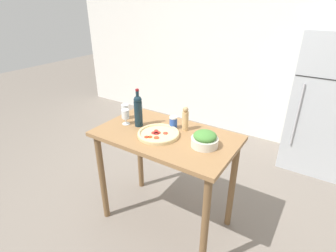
{
  "coord_description": "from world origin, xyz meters",
  "views": [
    {
      "loc": [
        1.04,
        -1.57,
        1.92
      ],
      "look_at": [
        0.0,
        0.03,
        0.99
      ],
      "focal_mm": 28.0,
      "sensor_mm": 36.0,
      "label": 1
    }
  ],
  "objects_px": {
    "refrigerator": "(329,104)",
    "pepper_mill": "(185,119)",
    "wine_bottle": "(138,110)",
    "salad_bowl": "(205,139)",
    "wine_glass_near": "(125,115)",
    "salt_canister": "(173,123)",
    "homemade_pizza": "(158,134)",
    "wine_glass_far": "(125,109)"
  },
  "relations": [
    {
      "from": "wine_bottle",
      "to": "wine_glass_near",
      "type": "xyz_separation_m",
      "value": [
        -0.12,
        -0.03,
        -0.06
      ]
    },
    {
      "from": "refrigerator",
      "to": "wine_glass_near",
      "type": "relative_size",
      "value": 12.17
    },
    {
      "from": "wine_bottle",
      "to": "wine_glass_near",
      "type": "height_order",
      "value": "wine_bottle"
    },
    {
      "from": "wine_glass_far",
      "to": "pepper_mill",
      "type": "height_order",
      "value": "pepper_mill"
    },
    {
      "from": "pepper_mill",
      "to": "salad_bowl",
      "type": "bearing_deg",
      "value": -30.34
    },
    {
      "from": "wine_bottle",
      "to": "wine_glass_far",
      "type": "bearing_deg",
      "value": 164.46
    },
    {
      "from": "refrigerator",
      "to": "salt_canister",
      "type": "distance_m",
      "value": 2.01
    },
    {
      "from": "pepper_mill",
      "to": "salt_canister",
      "type": "relative_size",
      "value": 1.93
    },
    {
      "from": "pepper_mill",
      "to": "refrigerator",
      "type": "bearing_deg",
      "value": 59.64
    },
    {
      "from": "wine_bottle",
      "to": "salad_bowl",
      "type": "height_order",
      "value": "wine_bottle"
    },
    {
      "from": "wine_glass_near",
      "to": "homemade_pizza",
      "type": "distance_m",
      "value": 0.37
    },
    {
      "from": "refrigerator",
      "to": "homemade_pizza",
      "type": "xyz_separation_m",
      "value": [
        -1.1,
        -1.87,
        0.12
      ]
    },
    {
      "from": "salad_bowl",
      "to": "salt_canister",
      "type": "xyz_separation_m",
      "value": [
        -0.35,
        0.12,
        -0.0
      ]
    },
    {
      "from": "homemade_pizza",
      "to": "salt_canister",
      "type": "distance_m",
      "value": 0.18
    },
    {
      "from": "refrigerator",
      "to": "wine_bottle",
      "type": "height_order",
      "value": "refrigerator"
    },
    {
      "from": "pepper_mill",
      "to": "salad_bowl",
      "type": "distance_m",
      "value": 0.3
    },
    {
      "from": "homemade_pizza",
      "to": "salt_canister",
      "type": "height_order",
      "value": "salt_canister"
    },
    {
      "from": "wine_glass_far",
      "to": "salt_canister",
      "type": "distance_m",
      "value": 0.48
    },
    {
      "from": "salad_bowl",
      "to": "homemade_pizza",
      "type": "relative_size",
      "value": 0.6
    },
    {
      "from": "refrigerator",
      "to": "salad_bowl",
      "type": "relative_size",
      "value": 8.07
    },
    {
      "from": "wine_glass_far",
      "to": "salt_canister",
      "type": "xyz_separation_m",
      "value": [
        0.48,
        0.06,
        -0.04
      ]
    },
    {
      "from": "pepper_mill",
      "to": "salt_canister",
      "type": "height_order",
      "value": "pepper_mill"
    },
    {
      "from": "homemade_pizza",
      "to": "wine_bottle",
      "type": "bearing_deg",
      "value": 166.75
    },
    {
      "from": "wine_glass_near",
      "to": "homemade_pizza",
      "type": "relative_size",
      "value": 0.4
    },
    {
      "from": "wine_glass_near",
      "to": "wine_glass_far",
      "type": "xyz_separation_m",
      "value": [
        -0.08,
        0.09,
        0.0
      ]
    },
    {
      "from": "refrigerator",
      "to": "pepper_mill",
      "type": "height_order",
      "value": "refrigerator"
    },
    {
      "from": "refrigerator",
      "to": "salt_canister",
      "type": "bearing_deg",
      "value": -122.34
    },
    {
      "from": "homemade_pizza",
      "to": "pepper_mill",
      "type": "bearing_deg",
      "value": 58.08
    },
    {
      "from": "salad_bowl",
      "to": "wine_glass_near",
      "type": "bearing_deg",
      "value": -177.41
    },
    {
      "from": "refrigerator",
      "to": "homemade_pizza",
      "type": "height_order",
      "value": "refrigerator"
    },
    {
      "from": "pepper_mill",
      "to": "salad_bowl",
      "type": "height_order",
      "value": "pepper_mill"
    },
    {
      "from": "salt_canister",
      "to": "wine_glass_far",
      "type": "bearing_deg",
      "value": -172.51
    },
    {
      "from": "salad_bowl",
      "to": "salt_canister",
      "type": "relative_size",
      "value": 1.9
    },
    {
      "from": "wine_glass_far",
      "to": "salad_bowl",
      "type": "bearing_deg",
      "value": -3.91
    },
    {
      "from": "wine_glass_near",
      "to": "salt_canister",
      "type": "distance_m",
      "value": 0.42
    },
    {
      "from": "wine_glass_near",
      "to": "salt_canister",
      "type": "bearing_deg",
      "value": 21.22
    },
    {
      "from": "wine_bottle",
      "to": "pepper_mill",
      "type": "distance_m",
      "value": 0.41
    },
    {
      "from": "salad_bowl",
      "to": "wine_bottle",
      "type": "bearing_deg",
      "value": 179.92
    },
    {
      "from": "wine_glass_near",
      "to": "salad_bowl",
      "type": "xyz_separation_m",
      "value": [
        0.75,
        0.03,
        -0.03
      ]
    },
    {
      "from": "pepper_mill",
      "to": "homemade_pizza",
      "type": "height_order",
      "value": "pepper_mill"
    },
    {
      "from": "wine_glass_far",
      "to": "pepper_mill",
      "type": "xyz_separation_m",
      "value": [
        0.58,
        0.09,
        0.01
      ]
    },
    {
      "from": "homemade_pizza",
      "to": "salad_bowl",
      "type": "bearing_deg",
      "value": 8.49
    }
  ]
}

